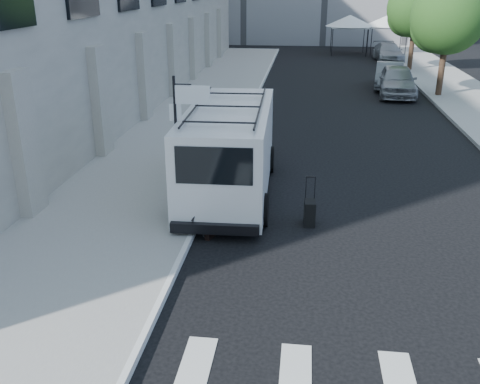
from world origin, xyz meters
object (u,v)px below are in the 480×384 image
(cargo_van, at_px, (230,149))
(businessman, at_px, (196,201))
(briefcase, at_px, (211,231))
(suitcase, at_px, (310,213))
(parked_car_b, at_px, (389,76))
(parked_car_c, at_px, (388,52))
(parked_car_a, at_px, (397,81))

(cargo_van, bearing_deg, businessman, -99.01)
(businessman, height_order, briefcase, businessman)
(suitcase, distance_m, cargo_van, 3.22)
(briefcase, relative_size, parked_car_b, 0.10)
(businessman, xyz_separation_m, parked_car_c, (8.70, 32.01, -0.23))
(parked_car_b, distance_m, parked_car_c, 11.58)
(suitcase, relative_size, parked_car_b, 0.29)
(cargo_van, height_order, parked_car_a, cargo_van)
(businessman, distance_m, parked_car_c, 33.17)
(briefcase, relative_size, parked_car_c, 0.09)
(businessman, height_order, suitcase, businessman)
(parked_car_c, bearing_deg, cargo_van, -108.94)
(briefcase, height_order, cargo_van, cargo_van)
(briefcase, bearing_deg, parked_car_b, 89.75)
(suitcase, relative_size, parked_car_c, 0.26)
(parked_car_a, bearing_deg, businessman, -107.84)
(parked_car_b, relative_size, parked_car_c, 0.92)
(briefcase, distance_m, parked_car_c, 33.08)
(businessman, xyz_separation_m, cargo_van, (0.39, 3.03, 0.39))
(businessman, bearing_deg, suitcase, -177.35)
(parked_car_a, distance_m, parked_car_b, 2.27)
(parked_car_c, bearing_deg, suitcase, -103.89)
(briefcase, relative_size, suitcase, 0.36)
(briefcase, distance_m, parked_car_a, 19.56)
(parked_car_b, bearing_deg, parked_car_c, 90.68)
(businessman, relative_size, parked_car_c, 0.39)
(suitcase, height_order, cargo_van, cargo_van)
(parked_car_c, bearing_deg, parked_car_b, -100.21)
(businessman, xyz_separation_m, parked_car_a, (7.33, 18.26, -0.10))
(businessman, xyz_separation_m, parked_car_b, (7.23, 20.52, -0.20))
(cargo_van, bearing_deg, briefcase, -92.39)
(businessman, relative_size, briefcase, 4.14)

